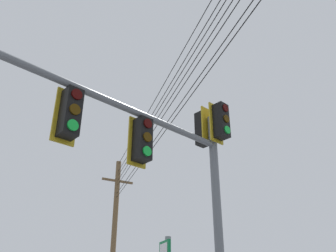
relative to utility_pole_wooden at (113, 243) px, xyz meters
name	(u,v)px	position (x,y,z in m)	size (l,w,h in m)	color
signal_mast_assembly	(178,161)	(8.45, 11.89, -0.55)	(5.85, 1.08, 6.41)	slate
utility_pole_wooden	(113,243)	(0.00, 0.00, 0.00)	(1.90, 0.82, 10.10)	brown
overhead_wire_span	(229,7)	(7.97, 13.21, 3.37)	(15.95, 26.43, 2.78)	black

